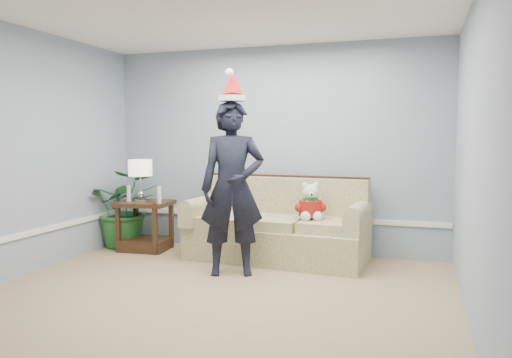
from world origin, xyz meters
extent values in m
cube|color=tan|center=(0.00, 0.00, -0.01)|extent=(4.50, 5.00, 0.02)
cube|color=#889CAE|center=(0.00, 2.51, 1.35)|extent=(4.50, 0.02, 2.70)
cube|color=#889CAE|center=(2.26, 0.00, 1.35)|extent=(0.02, 5.00, 2.70)
cube|color=white|center=(0.00, 2.48, 0.45)|extent=(4.48, 0.03, 0.06)
cube|color=#616731|center=(0.19, 1.98, 0.21)|extent=(2.23, 1.08, 0.41)
cube|color=#616731|center=(-0.48, 1.93, 0.48)|extent=(0.69, 0.79, 0.12)
cube|color=#616731|center=(0.19, 1.93, 0.48)|extent=(0.69, 0.79, 0.12)
cube|color=#616731|center=(0.87, 1.93, 0.48)|extent=(0.69, 0.79, 0.12)
cube|color=#616731|center=(0.19, 2.34, 0.70)|extent=(2.18, 0.36, 0.58)
cube|color=black|center=(0.19, 2.41, 0.99)|extent=(2.17, 0.21, 0.05)
cube|color=#616731|center=(-0.80, 1.98, 0.54)|extent=(0.25, 0.94, 0.25)
cube|color=#616731|center=(1.19, 1.98, 0.54)|extent=(0.25, 0.94, 0.25)
cube|color=#3E2316|center=(-1.63, 1.95, 0.63)|extent=(0.73, 0.63, 0.05)
cube|color=#3E2316|center=(-1.63, 1.95, 0.08)|extent=(0.66, 0.56, 0.15)
cube|color=#3E2316|center=(-1.90, 1.74, 0.33)|extent=(0.06, 0.06, 0.66)
cube|color=#3E2316|center=(-1.35, 1.74, 0.33)|extent=(0.06, 0.06, 0.66)
cube|color=#3E2316|center=(-1.90, 2.17, 0.33)|extent=(0.06, 0.06, 0.66)
cube|color=#3E2316|center=(-1.35, 2.17, 0.33)|extent=(0.06, 0.06, 0.66)
cylinder|color=silver|center=(-1.67, 1.92, 0.67)|extent=(0.15, 0.15, 0.03)
sphere|color=silver|center=(-1.67, 1.92, 0.75)|extent=(0.09, 0.09, 0.09)
cylinder|color=silver|center=(-1.67, 1.92, 0.89)|extent=(0.02, 0.02, 0.31)
cylinder|color=white|center=(-1.67, 1.92, 1.11)|extent=(0.31, 0.31, 0.22)
cylinder|color=silver|center=(-1.81, 1.86, 0.72)|extent=(0.06, 0.06, 0.12)
cylinder|color=white|center=(-1.81, 1.86, 0.83)|extent=(0.05, 0.05, 0.10)
cylinder|color=silver|center=(-1.35, 1.86, 0.72)|extent=(0.06, 0.06, 0.12)
cylinder|color=white|center=(-1.35, 1.86, 0.83)|extent=(0.05, 0.05, 0.10)
imported|color=#225F28|center=(-2.00, 2.06, 0.54)|extent=(1.24, 1.19, 1.07)
imported|color=black|center=(-0.09, 1.21, 0.95)|extent=(0.81, 0.68, 1.91)
cylinder|color=white|center=(-0.09, 1.21, 1.92)|extent=(0.37, 0.37, 0.06)
cone|color=#AB1218|center=(-0.09, 1.23, 2.07)|extent=(0.33, 0.38, 0.34)
sphere|color=white|center=(-0.09, 1.13, 2.19)|extent=(0.09, 0.09, 0.09)
sphere|color=white|center=(0.62, 1.93, 0.67)|extent=(0.26, 0.26, 0.26)
cylinder|color=#AB1218|center=(0.62, 1.93, 0.67)|extent=(0.36, 0.36, 0.18)
cylinder|color=#116D1E|center=(0.62, 1.93, 0.77)|extent=(0.24, 0.24, 0.03)
sphere|color=white|center=(0.55, 1.81, 0.59)|extent=(0.12, 0.12, 0.12)
sphere|color=white|center=(0.69, 1.81, 0.59)|extent=(0.12, 0.12, 0.12)
sphere|color=white|center=(0.62, 1.92, 0.86)|extent=(0.18, 0.18, 0.18)
sphere|color=black|center=(0.62, 1.81, 0.85)|extent=(0.03, 0.03, 0.03)
sphere|color=white|center=(0.56, 1.93, 0.94)|extent=(0.07, 0.07, 0.07)
sphere|color=white|center=(0.69, 1.93, 0.94)|extent=(0.07, 0.07, 0.07)
camera|label=1|loc=(1.84, -3.86, 1.50)|focal=35.00mm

